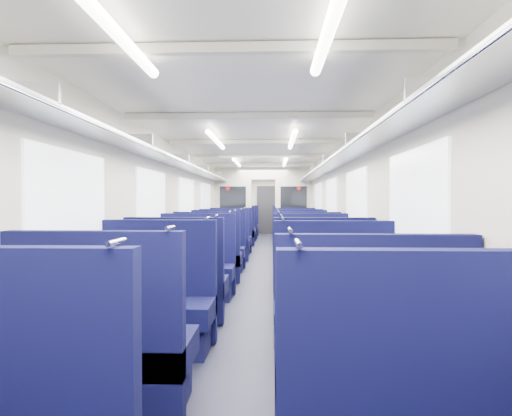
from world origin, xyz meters
TOP-DOWN VIEW (x-y plane):
  - floor at (0.00, 0.00)m, footprint 2.80×18.00m
  - ceiling at (0.00, 0.00)m, footprint 2.80×18.00m
  - wall_left at (-1.40, 0.00)m, footprint 0.02×18.00m
  - dado_left at (-1.39, 0.00)m, footprint 0.03×17.90m
  - wall_right at (1.40, 0.00)m, footprint 0.02×18.00m
  - dado_right at (1.39, 0.00)m, footprint 0.03×17.90m
  - wall_far at (0.00, 9.00)m, footprint 2.80×0.02m
  - luggage_rack_left at (-1.21, 0.00)m, footprint 0.36×17.40m
  - luggage_rack_right at (1.21, 0.00)m, footprint 0.36×17.40m
  - windows at (0.00, -0.46)m, footprint 2.78×15.60m
  - ceiling_fittings at (0.00, -0.26)m, footprint 2.70×16.06m
  - end_door at (0.00, 8.94)m, footprint 0.75×0.06m
  - bulkhead at (-0.00, 3.52)m, footprint 2.80×0.10m
  - seat_4 at (-0.83, -5.87)m, footprint 1.11×0.61m
  - seat_5 at (0.83, -6.06)m, footprint 1.11×0.61m
  - seat_6 at (-0.83, -4.71)m, footprint 1.11×0.61m
  - seat_7 at (0.83, -4.83)m, footprint 1.11×0.61m
  - seat_8 at (-0.83, -3.79)m, footprint 1.11×0.61m
  - seat_9 at (0.83, -3.76)m, footprint 1.11×0.61m
  - seat_10 at (-0.83, -2.63)m, footprint 1.11×0.61m
  - seat_11 at (0.83, -2.54)m, footprint 1.11×0.61m
  - seat_12 at (-0.83, -1.47)m, footprint 1.11×0.61m
  - seat_13 at (0.83, -1.50)m, footprint 1.11×0.61m
  - seat_14 at (-0.83, -0.33)m, footprint 1.11×0.61m
  - seat_15 at (0.83, -0.22)m, footprint 1.11×0.61m
  - seat_16 at (-0.83, 1.03)m, footprint 1.11×0.61m
  - seat_17 at (0.83, 0.93)m, footprint 1.11×0.61m
  - seat_18 at (-0.83, 2.16)m, footprint 1.11×0.61m
  - seat_19 at (0.83, 2.06)m, footprint 1.11×0.61m
  - seat_20 at (-0.83, 4.23)m, footprint 1.11×0.61m
  - seat_21 at (0.83, 4.09)m, footprint 1.11×0.61m
  - seat_22 at (-0.83, 5.40)m, footprint 1.11×0.61m
  - seat_23 at (0.83, 5.27)m, footprint 1.11×0.61m
  - seat_24 at (-0.83, 6.48)m, footprint 1.11×0.61m
  - seat_25 at (0.83, 6.49)m, footprint 1.11×0.61m
  - seat_26 at (-0.83, 7.48)m, footprint 1.11×0.61m
  - seat_27 at (0.83, 7.68)m, footprint 1.11×0.61m

SIDE VIEW (x-z plane):
  - floor at x=0.00m, z-range -0.01..0.01m
  - dado_left at x=-1.39m, z-range 0.00..0.70m
  - dado_right at x=1.39m, z-range 0.00..0.70m
  - seat_4 at x=-0.83m, z-range -0.24..1.00m
  - seat_5 at x=0.83m, z-range -0.24..1.00m
  - seat_6 at x=-0.83m, z-range -0.24..1.00m
  - seat_7 at x=0.83m, z-range -0.24..1.00m
  - seat_8 at x=-0.83m, z-range -0.24..1.00m
  - seat_9 at x=0.83m, z-range -0.24..1.00m
  - seat_10 at x=-0.83m, z-range -0.24..1.00m
  - seat_11 at x=0.83m, z-range -0.24..1.00m
  - seat_12 at x=-0.83m, z-range -0.24..1.00m
  - seat_13 at x=0.83m, z-range -0.24..1.00m
  - seat_14 at x=-0.83m, z-range -0.24..1.00m
  - seat_15 at x=0.83m, z-range -0.24..1.00m
  - seat_16 at x=-0.83m, z-range -0.24..1.00m
  - seat_17 at x=0.83m, z-range -0.24..1.00m
  - seat_18 at x=-0.83m, z-range -0.24..1.00m
  - seat_19 at x=0.83m, z-range -0.24..1.00m
  - seat_20 at x=-0.83m, z-range -0.24..1.00m
  - seat_21 at x=0.83m, z-range -0.24..1.00m
  - seat_22 at x=-0.83m, z-range -0.24..1.00m
  - seat_23 at x=0.83m, z-range -0.24..1.00m
  - seat_24 at x=-0.83m, z-range -0.24..1.00m
  - seat_25 at x=0.83m, z-range -0.24..1.00m
  - seat_26 at x=-0.83m, z-range -0.24..1.00m
  - seat_27 at x=0.83m, z-range -0.24..1.00m
  - end_door at x=0.00m, z-range 0.00..2.00m
  - wall_left at x=-1.40m, z-range 0.00..2.35m
  - wall_right at x=1.40m, z-range 0.00..2.35m
  - wall_far at x=0.00m, z-range 0.00..2.35m
  - bulkhead at x=0.00m, z-range 0.06..2.41m
  - windows at x=0.00m, z-range 1.04..1.79m
  - luggage_rack_left at x=-1.21m, z-range 1.88..2.06m
  - luggage_rack_right at x=1.21m, z-range 1.88..2.06m
  - ceiling_fittings at x=0.00m, z-range 2.23..2.35m
  - ceiling at x=0.00m, z-range 2.35..2.35m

